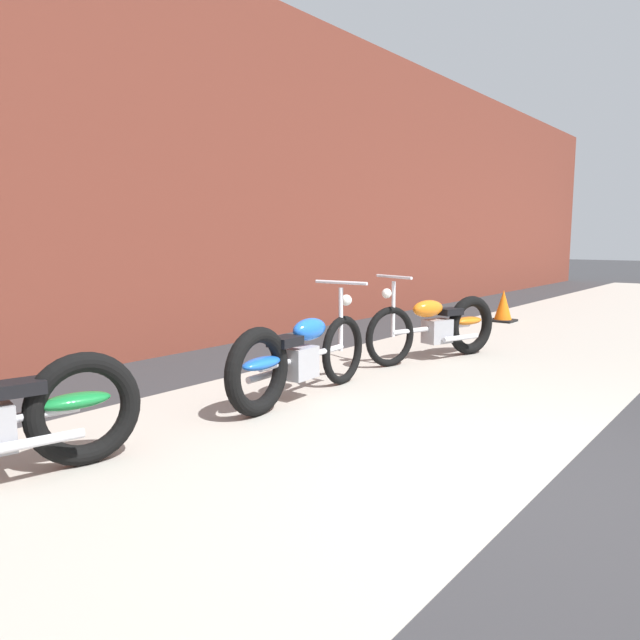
{
  "coord_description": "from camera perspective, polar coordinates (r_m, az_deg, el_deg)",
  "views": [
    {
      "loc": [
        -3.31,
        -1.02,
        1.43
      ],
      "look_at": [
        0.62,
        2.07,
        0.75
      ],
      "focal_mm": 33.66,
      "sensor_mm": 36.0,
      "label": 1
    }
  ],
  "objects": [
    {
      "name": "ground_plane",
      "position": [
        3.75,
        20.12,
        -15.18
      ],
      "size": [
        80.0,
        80.0,
        0.0
      ],
      "primitive_type": "plane",
      "color": "#2D2D30"
    },
    {
      "name": "sidewalk_slab",
      "position": [
        4.55,
        -1.67,
        -10.56
      ],
      "size": [
        36.0,
        3.5,
        0.01
      ],
      "primitive_type": "cube",
      "color": "#9E998E",
      "rests_on": "ground"
    },
    {
      "name": "brick_building_wall",
      "position": [
        7.11,
        -24.4,
        14.69
      ],
      "size": [
        36.0,
        0.5,
        4.74
      ],
      "primitive_type": "cube",
      "color": "brown",
      "rests_on": "ground"
    },
    {
      "name": "motorcycle_blue",
      "position": [
        5.25,
        -2.51,
        -3.59
      ],
      "size": [
        2.01,
        0.58,
        1.03
      ],
      "rotation": [
        0.0,
        0.0,
        0.07
      ],
      "color": "black",
      "rests_on": "ground"
    },
    {
      "name": "motorcycle_orange",
      "position": [
        7.29,
        11.54,
        -0.54
      ],
      "size": [
        1.94,
        0.85,
        1.03
      ],
      "rotation": [
        0.0,
        0.0,
        2.83
      ],
      "color": "black",
      "rests_on": "ground"
    },
    {
      "name": "traffic_cone",
      "position": [
        10.84,
        17.03,
        1.16
      ],
      "size": [
        0.4,
        0.4,
        0.55
      ],
      "color": "orange",
      "rests_on": "ground"
    }
  ]
}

